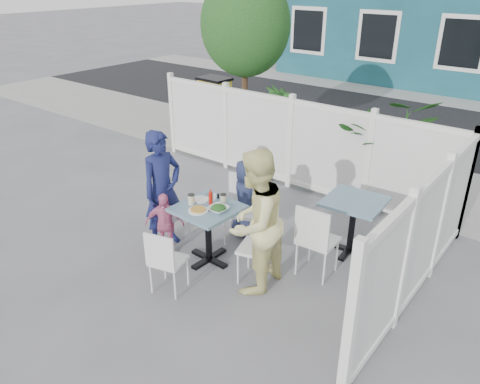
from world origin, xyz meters
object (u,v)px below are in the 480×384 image
Objects in this scene: chair_back at (242,203)px; chair_near at (165,258)px; utility_cabinet at (215,106)px; main_table at (208,220)px; man at (162,190)px; woman at (255,222)px; spare_table at (354,212)px; boy at (246,199)px; toddler at (165,224)px; chair_right at (263,243)px; chair_left at (167,207)px.

chair_near is (0.07, -1.57, -0.07)m from chair_back.
utility_cabinet is 1.54× the size of main_table.
chair_back is 1.13m from man.
man is 1.58m from woman.
main_table is at bearing -135.40° from spare_table.
boy reaches higher than toddler.
main_table is at bearing 109.95° from boy.
woman reaches higher than toddler.
toddler is (-1.97, -1.60, -0.16)m from spare_table.
main_table is 0.74m from chair_back.
main_table is 0.48× the size of man.
main_table is 1.00× the size of spare_table.
toddler reaches higher than spare_table.
man is at bearing 101.80° from toddler.
utility_cabinet reaches higher than boy.
utility_cabinet is at bearing -138.89° from woman.
chair_near is at bearing 111.00° from boy.
boy is at bearing -40.57° from utility_cabinet.
spare_table is 1.41m from chair_right.
chair_near is 0.93× the size of toddler.
chair_right reaches higher than toddler.
utility_cabinet is 0.74× the size of man.
chair_right is at bearing -40.23° from utility_cabinet.
chair_left is at bearing -149.01° from spare_table.
boy is (0.74, 0.90, -0.25)m from man.
main_table is 0.85m from chair_near.
chair_left is at bearing 74.89° from chair_right.
chair_near is at bearing 46.16° from chair_left.
spare_table is 1.51m from boy.
chair_back is (-1.40, -0.63, -0.05)m from spare_table.
man reaches higher than chair_left.
boy is at bearing 27.76° from toddler.
chair_near is 1.19m from man.
woman is 1.46m from toddler.
utility_cabinet is at bearing 110.46° from chair_near.
chair_left is 1.12m from boy.
main_table is at bearing -80.78° from man.
boy reaches higher than spare_table.
man is (-2.16, -1.42, 0.22)m from spare_table.
utility_cabinet reaches higher than chair_back.
main_table is at bearing 79.20° from chair_right.
chair_left is 0.93× the size of chair_back.
utility_cabinet is at bearing 149.66° from spare_table.
spare_table is at bearing 43.88° from chair_near.
woman reaches higher than chair_back.
chair_left is (2.78, -4.24, -0.09)m from utility_cabinet.
toddler is at bearing 35.67° from chair_back.
chair_near is 0.88m from toddler.
woman is (0.75, 0.76, 0.40)m from chair_near.
utility_cabinet is 1.46× the size of chair_near.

